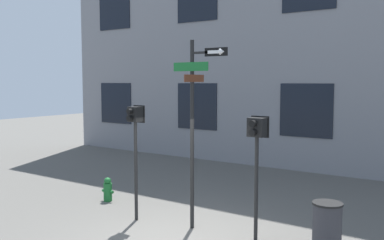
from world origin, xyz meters
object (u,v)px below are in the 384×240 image
at_px(pedestrian_signal_right, 257,142).
at_px(fire_hydrant, 108,190).
at_px(trash_bin, 327,229).
at_px(street_sign_pole, 195,117).
at_px(pedestrian_signal_left, 135,133).

xyz_separation_m(pedestrian_signal_right, fire_hydrant, (-4.73, 0.38, -1.76)).
bearing_deg(fire_hydrant, trash_bin, -2.69).
height_order(street_sign_pole, pedestrian_signal_right, street_sign_pole).
height_order(pedestrian_signal_left, trash_bin, pedestrian_signal_left).
height_order(pedestrian_signal_left, fire_hydrant, pedestrian_signal_left).
bearing_deg(pedestrian_signal_left, trash_bin, 6.51).
bearing_deg(fire_hydrant, street_sign_pole, -8.64).
relative_size(pedestrian_signal_left, pedestrian_signal_right, 1.06).
bearing_deg(trash_bin, pedestrian_signal_right, -176.62).
xyz_separation_m(pedestrian_signal_left, trash_bin, (4.43, 0.51, -1.61)).
bearing_deg(trash_bin, fire_hydrant, 177.31).
bearing_deg(pedestrian_signal_right, pedestrian_signal_left, -171.96).
distance_m(pedestrian_signal_right, fire_hydrant, 5.06).
xyz_separation_m(street_sign_pole, fire_hydrant, (-3.27, 0.50, -2.22)).
bearing_deg(street_sign_pole, fire_hydrant, 171.36).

